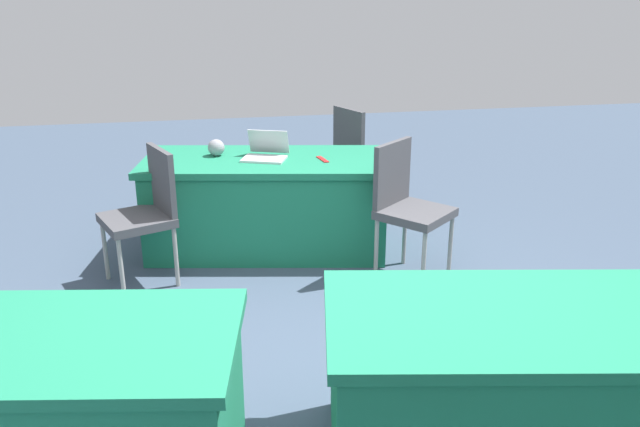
# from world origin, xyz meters

# --- Properties ---
(ground_plane) EXTENTS (14.40, 14.40, 0.00)m
(ground_plane) POSITION_xyz_m (0.00, 0.00, 0.00)
(ground_plane) COLOR #3D4C60
(table_foreground) EXTENTS (2.00, 1.18, 0.74)m
(table_foreground) POSITION_xyz_m (0.15, -1.92, 0.37)
(table_foreground) COLOR #1E7A56
(table_foreground) RESTS_ON ground
(table_mid_right) EXTENTS (1.87, 1.16, 0.74)m
(table_mid_right) POSITION_xyz_m (-0.68, 0.74, 0.37)
(table_mid_right) COLOR #1E7A56
(table_mid_right) RESTS_ON ground
(table_back_left) EXTENTS (1.78, 1.07, 0.74)m
(table_back_left) POSITION_xyz_m (1.37, 0.54, 0.37)
(table_back_left) COLOR #1E7A56
(table_back_left) RESTS_ON ground
(chair_near_front) EXTENTS (0.57, 0.57, 0.95)m
(chair_near_front) POSITION_xyz_m (1.04, -1.47, 0.54)
(chair_near_front) COLOR #9E9993
(chair_near_front) RESTS_ON ground
(chair_tucked_right) EXTENTS (0.62, 0.62, 0.98)m
(chair_tucked_right) POSITION_xyz_m (-0.75, -1.20, 0.57)
(chair_tucked_right) COLOR #9E9993
(chair_tucked_right) RESTS_ON ground
(chair_aisle) EXTENTS (0.58, 0.58, 0.95)m
(chair_aisle) POSITION_xyz_m (-0.79, -2.72, 0.55)
(chair_aisle) COLOR #9E9993
(chair_aisle) RESTS_ON ground
(laptop_silver) EXTENTS (0.40, 0.39, 0.21)m
(laptop_silver) POSITION_xyz_m (0.15, -1.92, 0.78)
(laptop_silver) COLOR silver
(laptop_silver) RESTS_ON table_foreground
(yarn_ball) EXTENTS (0.13, 0.13, 0.13)m
(yarn_ball) POSITION_xyz_m (0.52, -2.08, 0.80)
(yarn_ball) COLOR gray
(yarn_ball) RESTS_ON table_foreground
(scissors_red) EXTENTS (0.07, 0.18, 0.01)m
(scissors_red) POSITION_xyz_m (-0.27, -1.80, 0.74)
(scissors_red) COLOR red
(scissors_red) RESTS_ON table_foreground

